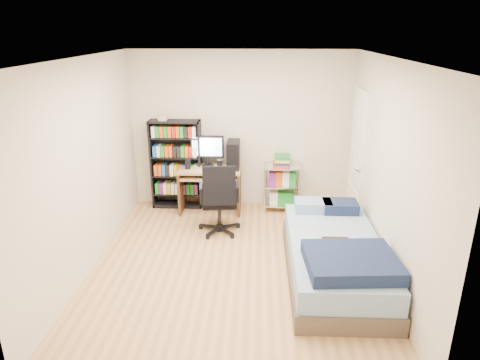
{
  "coord_description": "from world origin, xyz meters",
  "views": [
    {
      "loc": [
        0.27,
        -4.68,
        2.81
      ],
      "look_at": [
        0.05,
        0.4,
        0.99
      ],
      "focal_mm": 32.0,
      "sensor_mm": 36.0,
      "label": 1
    }
  ],
  "objects_px": {
    "bed": "(335,257)",
    "computer_desk": "(216,171)",
    "media_shelf": "(176,163)",
    "office_chair": "(219,211)"
  },
  "relations": [
    {
      "from": "bed",
      "to": "computer_desk",
      "type": "bearing_deg",
      "value": 129.0
    },
    {
      "from": "computer_desk",
      "to": "bed",
      "type": "relative_size",
      "value": 0.56
    },
    {
      "from": "computer_desk",
      "to": "office_chair",
      "type": "xyz_separation_m",
      "value": [
        0.12,
        -0.83,
        -0.32
      ]
    },
    {
      "from": "office_chair",
      "to": "bed",
      "type": "bearing_deg",
      "value": -43.79
    },
    {
      "from": "media_shelf",
      "to": "bed",
      "type": "height_order",
      "value": "media_shelf"
    },
    {
      "from": "computer_desk",
      "to": "bed",
      "type": "distance_m",
      "value": 2.53
    },
    {
      "from": "media_shelf",
      "to": "computer_desk",
      "type": "height_order",
      "value": "media_shelf"
    },
    {
      "from": "office_chair",
      "to": "computer_desk",
      "type": "bearing_deg",
      "value": 91.6
    },
    {
      "from": "computer_desk",
      "to": "bed",
      "type": "bearing_deg",
      "value": -51.0
    },
    {
      "from": "computer_desk",
      "to": "bed",
      "type": "xyz_separation_m",
      "value": [
        1.57,
        -1.94,
        -0.38
      ]
    }
  ]
}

